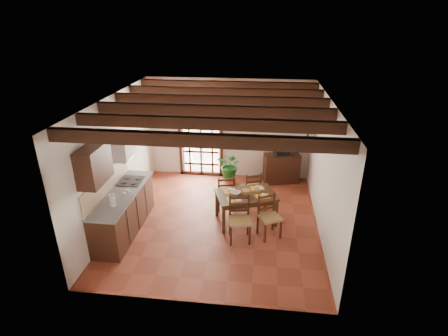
# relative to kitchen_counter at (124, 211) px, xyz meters

# --- Properties ---
(ground_plane) EXTENTS (5.00, 5.00, 0.00)m
(ground_plane) POSITION_rel_kitchen_counter_xyz_m (1.96, 0.60, -0.47)
(ground_plane) COLOR brown
(room_shell) EXTENTS (4.52, 5.02, 2.81)m
(room_shell) POSITION_rel_kitchen_counter_xyz_m (1.96, 0.60, 1.34)
(room_shell) COLOR silver
(room_shell) RESTS_ON ground_plane
(ceiling_beams) EXTENTS (4.50, 4.34, 0.20)m
(ceiling_beams) POSITION_rel_kitchen_counter_xyz_m (1.96, 0.60, 2.22)
(ceiling_beams) COLOR black
(ceiling_beams) RESTS_ON room_shell
(french_door) EXTENTS (1.26, 0.11, 2.32)m
(french_door) POSITION_rel_kitchen_counter_xyz_m (1.16, 3.05, 0.70)
(french_door) COLOR white
(french_door) RESTS_ON ground_plane
(kitchen_counter) EXTENTS (0.64, 2.25, 1.38)m
(kitchen_counter) POSITION_rel_kitchen_counter_xyz_m (0.00, 0.00, 0.00)
(kitchen_counter) COLOR #331A10
(kitchen_counter) RESTS_ON ground_plane
(upper_cabinet) EXTENTS (0.35, 0.80, 0.70)m
(upper_cabinet) POSITION_rel_kitchen_counter_xyz_m (-0.12, -0.70, 1.38)
(upper_cabinet) COLOR #331A10
(upper_cabinet) RESTS_ON room_shell
(range_hood) EXTENTS (0.38, 0.60, 0.54)m
(range_hood) POSITION_rel_kitchen_counter_xyz_m (-0.09, 0.55, 1.26)
(range_hood) COLOR white
(range_hood) RESTS_ON room_shell
(counter_items) EXTENTS (0.50, 1.43, 0.25)m
(counter_items) POSITION_rel_kitchen_counter_xyz_m (0.00, 0.09, 0.49)
(counter_items) COLOR black
(counter_items) RESTS_ON kitchen_counter
(dining_table) EXTENTS (1.50, 1.22, 0.70)m
(dining_table) POSITION_rel_kitchen_counter_xyz_m (2.59, 0.66, 0.14)
(dining_table) COLOR #3B2513
(dining_table) RESTS_ON ground_plane
(chair_near_left) EXTENTS (0.51, 0.49, 0.97)m
(chair_near_left) POSITION_rel_kitchen_counter_xyz_m (2.51, -0.07, -0.17)
(chair_near_left) COLOR #A27E45
(chair_near_left) RESTS_ON ground_plane
(chair_near_right) EXTENTS (0.57, 0.56, 0.93)m
(chair_near_right) POSITION_rel_kitchen_counter_xyz_m (3.11, 0.15, -0.18)
(chair_near_right) COLOR #A27E45
(chair_near_right) RESTS_ON ground_plane
(chair_far_left) EXTENTS (0.51, 0.50, 0.90)m
(chair_far_left) POSITION_rel_kitchen_counter_xyz_m (2.06, 1.17, -0.19)
(chair_far_left) COLOR #A27E45
(chair_far_left) RESTS_ON ground_plane
(chair_far_right) EXTENTS (0.54, 0.53, 0.92)m
(chair_far_right) POSITION_rel_kitchen_counter_xyz_m (2.67, 1.39, -0.18)
(chair_far_right) COLOR #A27E45
(chair_far_right) RESTS_ON ground_plane
(table_setting) EXTENTS (0.94, 0.63, 0.09)m
(table_setting) POSITION_rel_kitchen_counter_xyz_m (2.59, 0.66, 0.21)
(table_setting) COLOR gold
(table_setting) RESTS_ON dining_table
(table_bowl) EXTENTS (0.28, 0.28, 0.05)m
(table_bowl) POSITION_rel_kitchen_counter_xyz_m (2.35, 0.63, 0.26)
(table_bowl) COLOR white
(table_bowl) RESTS_ON dining_table
(sideboard) EXTENTS (1.03, 0.62, 0.82)m
(sideboard) POSITION_rel_kitchen_counter_xyz_m (3.45, 2.83, -0.06)
(sideboard) COLOR #331A10
(sideboard) RESTS_ON ground_plane
(crt_tv) EXTENTS (0.50, 0.47, 0.39)m
(crt_tv) POSITION_rel_kitchen_counter_xyz_m (3.45, 2.82, 0.53)
(crt_tv) COLOR black
(crt_tv) RESTS_ON sideboard
(fuse_box) EXTENTS (0.25, 0.03, 0.32)m
(fuse_box) POSITION_rel_kitchen_counter_xyz_m (3.46, 3.08, 1.28)
(fuse_box) COLOR white
(fuse_box) RESTS_ON room_shell
(plant_pot) EXTENTS (0.34, 0.34, 0.21)m
(plant_pot) POSITION_rel_kitchen_counter_xyz_m (2.06, 2.50, -0.36)
(plant_pot) COLOR maroon
(plant_pot) RESTS_ON ground_plane
(potted_plant) EXTENTS (2.19, 2.06, 1.96)m
(potted_plant) POSITION_rel_kitchen_counter_xyz_m (2.06, 2.50, 0.10)
(potted_plant) COLOR #144C19
(potted_plant) RESTS_ON ground_plane
(wall_shelf) EXTENTS (0.20, 0.42, 0.20)m
(wall_shelf) POSITION_rel_kitchen_counter_xyz_m (4.10, 2.20, 1.04)
(wall_shelf) COLOR #331A10
(wall_shelf) RESTS_ON room_shell
(shelf_vase) EXTENTS (0.15, 0.15, 0.15)m
(shelf_vase) POSITION_rel_kitchen_counter_xyz_m (4.10, 2.20, 1.18)
(shelf_vase) COLOR #B2BFB2
(shelf_vase) RESTS_ON wall_shelf
(shelf_flowers) EXTENTS (0.14, 0.14, 0.36)m
(shelf_flowers) POSITION_rel_kitchen_counter_xyz_m (4.10, 2.20, 1.38)
(shelf_flowers) COLOR gold
(shelf_flowers) RESTS_ON shelf_vase
(framed_picture) EXTENTS (0.03, 0.32, 0.32)m
(framed_picture) POSITION_rel_kitchen_counter_xyz_m (4.18, 2.20, 1.58)
(framed_picture) COLOR brown
(framed_picture) RESTS_ON room_shell
(pendant_lamp) EXTENTS (0.36, 0.36, 0.84)m
(pendant_lamp) POSITION_rel_kitchen_counter_xyz_m (2.59, 0.76, 1.60)
(pendant_lamp) COLOR black
(pendant_lamp) RESTS_ON room_shell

